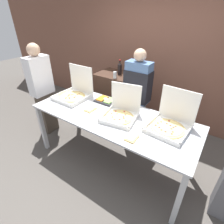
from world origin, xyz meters
TOP-DOWN VIEW (x-y plane):
  - ground_plane at (0.00, 0.00)m, footprint 16.00×16.00m
  - brick_wall_behind at (0.00, 1.70)m, footprint 10.00×0.06m
  - buffet_table at (0.00, 0.00)m, footprint 2.39×0.93m
  - pizza_box_near_left at (0.13, 0.03)m, footprint 0.50×0.52m
  - pizza_box_far_right at (-0.86, 0.12)m, footprint 0.50×0.52m
  - pizza_box_near_right at (0.77, 0.16)m, footprint 0.51×0.52m
  - paper_plate_front_center at (-0.34, -0.07)m, footprint 0.24×0.24m
  - paper_plate_front_left at (0.48, -0.30)m, footprint 0.26×0.26m
  - veggie_tray at (-0.32, 0.29)m, footprint 0.33×0.24m
  - sideboard_podium at (-0.65, 1.06)m, footprint 0.69×0.58m
  - soda_bottle at (-0.56, 1.08)m, footprint 0.08×0.08m
  - soda_can_silver at (-0.51, 0.84)m, footprint 0.07×0.07m
  - person_server_vest at (0.02, 0.72)m, footprint 0.42×0.24m
  - person_guest_plaid at (-1.55, -0.01)m, footprint 0.22×0.40m

SIDE VIEW (x-z plane):
  - ground_plane at x=0.00m, z-range 0.00..0.00m
  - sideboard_podium at x=-0.65m, z-range 0.00..1.08m
  - buffet_table at x=0.00m, z-range 0.35..1.24m
  - paper_plate_front_left at x=0.48m, z-range 0.88..0.92m
  - person_guest_plaid at x=-1.55m, z-range 0.04..1.76m
  - paper_plate_front_center at x=-0.34m, z-range 0.88..0.92m
  - veggie_tray at x=-0.32m, z-range 0.88..0.94m
  - person_server_vest at x=0.02m, z-range 0.11..1.79m
  - pizza_box_near_left at x=0.13m, z-range 0.75..1.18m
  - pizza_box_near_right at x=0.77m, z-range 0.74..1.20m
  - pizza_box_far_right at x=-0.86m, z-range 0.73..1.22m
  - soda_can_silver at x=-0.51m, z-range 1.08..1.20m
  - soda_bottle at x=-0.56m, z-range 1.06..1.34m
  - brick_wall_behind at x=0.00m, z-range 0.00..2.80m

